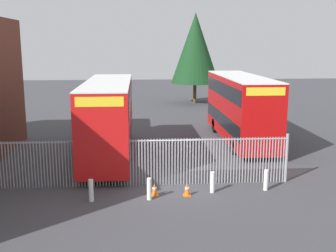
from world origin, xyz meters
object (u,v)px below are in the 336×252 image
bollard_far_right (266,180)px  traffic_cone_by_gate (187,189)px  double_decker_bus_behind_fence_left (240,106)px  bollard_near_left (91,190)px  bollard_near_right (212,182)px  traffic_cone_mid_forecourt (154,189)px  bollard_center_front (149,189)px  double_decker_bus_near_gate (109,116)px

bollard_far_right → traffic_cone_by_gate: bollard_far_right is taller
bollard_far_right → double_decker_bus_behind_fence_left: bearing=83.4°
bollard_far_right → bollard_near_left: bearing=-174.2°
double_decker_bus_behind_fence_left → bollard_near_left: size_ratio=11.38×
bollard_near_left → bollard_near_right: bearing=7.1°
bollard_near_left → traffic_cone_mid_forecourt: (2.67, 0.44, -0.19)m
bollard_center_front → bollard_far_right: 5.33m
bollard_center_front → traffic_cone_mid_forecourt: 0.53m
traffic_cone_by_gate → bollard_center_front: bearing=-168.1°
double_decker_bus_behind_fence_left → bollard_center_front: (-6.37, -10.23, -1.95)m
bollard_near_left → traffic_cone_by_gate: 4.10m
bollard_near_left → traffic_cone_by_gate: bearing=4.9°
double_decker_bus_behind_fence_left → bollard_far_right: size_ratio=11.38×
bollard_center_front → bollard_near_right: same height
bollard_far_right → traffic_cone_mid_forecourt: 5.06m
double_decker_bus_near_gate → bollard_center_front: bearing=-73.0°
bollard_near_left → traffic_cone_mid_forecourt: bollard_near_left is taller
double_decker_bus_near_gate → traffic_cone_by_gate: size_ratio=18.32×
double_decker_bus_near_gate → bollard_near_right: (4.93, -6.23, -1.95)m
bollard_near_left → bollard_near_right: (5.25, 0.65, 0.00)m
double_decker_bus_behind_fence_left → traffic_cone_by_gate: size_ratio=18.32×
bollard_near_right → traffic_cone_mid_forecourt: (-2.58, -0.21, -0.19)m
bollard_center_front → bollard_near_right: bearing=13.0°
double_decker_bus_near_gate → bollard_near_right: 8.18m
bollard_near_right → bollard_far_right: (2.46, 0.13, 0.00)m
double_decker_bus_near_gate → traffic_cone_by_gate: (3.76, -6.54, -2.13)m
bollard_far_right → traffic_cone_by_gate: 3.66m
double_decker_bus_near_gate → bollard_near_right: double_decker_bus_near_gate is taller
traffic_cone_by_gate → bollard_far_right: bearing=6.8°
traffic_cone_by_gate → bollard_near_left: bearing=-175.1°
bollard_center_front → traffic_cone_by_gate: bollard_center_front is taller
bollard_near_left → bollard_center_front: size_ratio=1.00×
bollard_center_front → bollard_near_left: bearing=-179.9°
bollard_center_front → bollard_far_right: (5.28, 0.78, 0.00)m
bollard_near_right → traffic_cone_by_gate: bearing=-165.3°
bollard_near_right → bollard_far_right: size_ratio=1.00×
bollard_near_left → traffic_cone_by_gate: bollard_near_left is taller
bollard_near_right → bollard_center_front: bearing=-167.0°
bollard_near_right → traffic_cone_mid_forecourt: 2.60m
bollard_near_right → traffic_cone_by_gate: bollard_near_right is taller
double_decker_bus_near_gate → bollard_far_right: 9.78m
traffic_cone_by_gate → traffic_cone_mid_forecourt: same height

